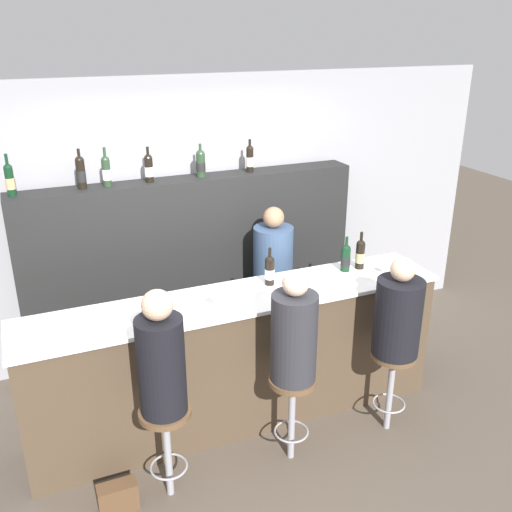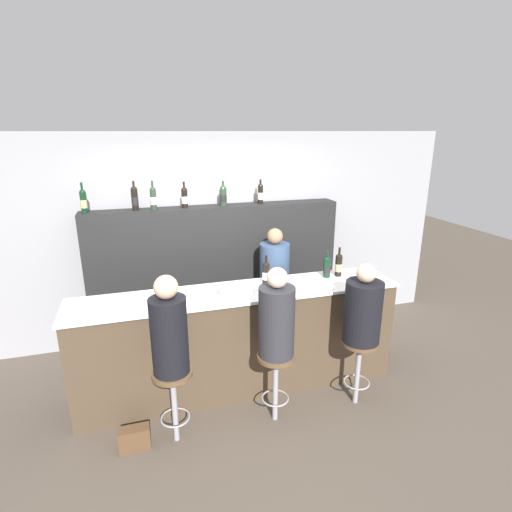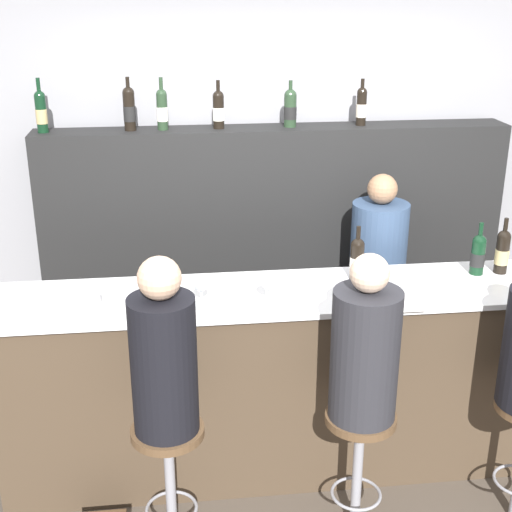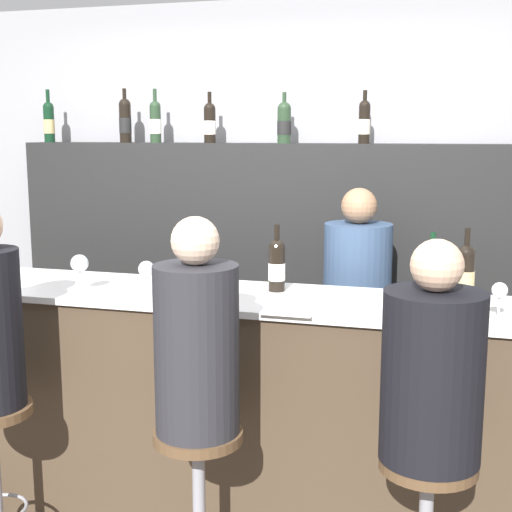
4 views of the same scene
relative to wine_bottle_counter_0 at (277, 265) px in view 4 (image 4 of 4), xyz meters
name	(u,v)px [view 4 (image 4 of 4)]	position (x,y,z in m)	size (l,w,h in m)	color
wall_back	(276,214)	(-0.31, 1.23, 0.08)	(6.40, 0.05, 2.60)	gray
bar_counter	(205,406)	(-0.31, -0.11, -0.67)	(3.27, 0.59, 1.09)	#473828
back_bar_cabinet	(267,288)	(-0.31, 1.01, -0.34)	(3.07, 0.28, 1.75)	black
wine_bottle_counter_0	(277,265)	(0.00, 0.00, 0.00)	(0.08, 0.08, 0.31)	black
wine_bottle_counter_1	(432,274)	(0.69, 0.00, 0.00)	(0.08, 0.08, 0.30)	black
wine_bottle_counter_2	(466,273)	(0.83, 0.00, 0.01)	(0.08, 0.08, 0.32)	black
wine_bottle_backbar_0	(49,121)	(-1.76, 1.01, 0.66)	(0.07, 0.07, 0.33)	black
wine_bottle_backbar_1	(125,120)	(-1.23, 1.01, 0.67)	(0.08, 0.08, 0.33)	black
wine_bottle_backbar_2	(155,121)	(-1.02, 1.01, 0.66)	(0.07, 0.07, 0.32)	#233823
wine_bottle_backbar_3	(210,122)	(-0.67, 1.01, 0.65)	(0.07, 0.07, 0.30)	black
wine_bottle_backbar_4	(284,122)	(-0.21, 1.01, 0.65)	(0.08, 0.08, 0.29)	#233823
wine_bottle_backbar_5	(364,121)	(0.25, 1.01, 0.65)	(0.07, 0.07, 0.30)	black
wine_glass_0	(80,264)	(-0.86, -0.26, 0.00)	(0.08, 0.08, 0.17)	silver
wine_glass_1	(146,271)	(-0.53, -0.26, -0.01)	(0.07, 0.07, 0.16)	silver
wine_glass_2	(500,293)	(0.95, -0.26, -0.01)	(0.07, 0.07, 0.15)	silver
tasting_menu	(293,307)	(0.14, -0.29, -0.12)	(0.21, 0.30, 0.00)	white
bar_stool_middle	(199,470)	(-0.13, -0.70, -0.68)	(0.34, 0.34, 0.69)	gray
guest_seated_middle	(197,341)	(-0.13, -0.70, -0.17)	(0.32, 0.32, 0.82)	#28282D
bar_stool_right	(427,501)	(0.72, -0.70, -0.68)	(0.34, 0.34, 0.69)	gray
guest_seated_right	(432,369)	(0.72, -0.70, -0.20)	(0.35, 0.35, 0.77)	black
bartender	(356,344)	(0.29, 0.57, -0.52)	(0.35, 0.35, 1.53)	#334766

